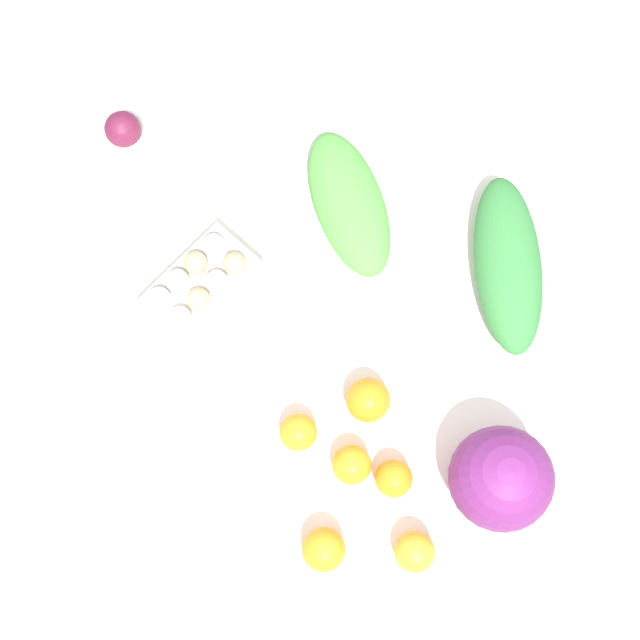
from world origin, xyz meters
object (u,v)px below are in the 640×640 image
(cabbage_purple, at_px, (501,479))
(greens_bunch_chard, at_px, (508,264))
(greens_bunch_beet_tops, at_px, (349,203))
(orange_0, at_px, (298,432))
(egg_carton, at_px, (199,286))
(orange_3, at_px, (368,400))
(orange_5, at_px, (415,552))
(orange_2, at_px, (324,549))
(orange_1, at_px, (352,465))
(orange_4, at_px, (394,478))
(beet_root, at_px, (123,129))

(cabbage_purple, distance_m, greens_bunch_chard, 0.41)
(greens_bunch_beet_tops, relative_size, orange_0, 4.57)
(cabbage_purple, bearing_deg, greens_bunch_beet_tops, -53.08)
(egg_carton, bearing_deg, orange_3, 97.93)
(cabbage_purple, height_order, orange_0, cabbage_purple)
(orange_5, bearing_deg, orange_0, -34.13)
(orange_0, bearing_deg, cabbage_purple, 177.29)
(orange_2, bearing_deg, greens_bunch_chard, -112.12)
(greens_bunch_beet_tops, relative_size, orange_2, 4.09)
(orange_0, distance_m, orange_1, 0.11)
(egg_carton, relative_size, orange_3, 3.09)
(egg_carton, bearing_deg, greens_bunch_beet_tops, 163.79)
(orange_0, relative_size, orange_3, 0.84)
(orange_5, bearing_deg, greens_bunch_chard, -98.39)
(greens_bunch_chard, height_order, greens_bunch_beet_tops, greens_bunch_chard)
(orange_3, bearing_deg, orange_2, 84.55)
(orange_1, height_order, orange_5, same)
(cabbage_purple, bearing_deg, orange_4, 9.41)
(beet_root, relative_size, orange_3, 0.89)
(orange_1, bearing_deg, orange_4, 173.77)
(greens_bunch_chard, xyz_separation_m, beet_root, (0.78, -0.13, -0.01))
(greens_bunch_chard, xyz_separation_m, orange_2, (0.23, 0.57, -0.01))
(orange_4, bearing_deg, greens_bunch_chard, -107.69)
(greens_bunch_chard, distance_m, orange_4, 0.45)
(cabbage_purple, xyz_separation_m, orange_0, (0.35, -0.02, -0.06))
(egg_carton, height_order, orange_5, egg_carton)
(egg_carton, bearing_deg, orange_1, 82.98)
(greens_bunch_beet_tops, height_order, orange_0, greens_bunch_beet_tops)
(egg_carton, xyz_separation_m, greens_bunch_beet_tops, (-0.24, -0.22, -0.01))
(orange_5, bearing_deg, cabbage_purple, -129.10)
(orange_2, bearing_deg, orange_3, -95.45)
(greens_bunch_chard, distance_m, orange_0, 0.50)
(greens_bunch_beet_tops, height_order, orange_5, greens_bunch_beet_tops)
(orange_0, distance_m, orange_5, 0.29)
(greens_bunch_chard, height_order, orange_5, greens_bunch_chard)
(orange_2, bearing_deg, beet_root, -52.18)
(cabbage_purple, distance_m, orange_1, 0.26)
(cabbage_purple, height_order, orange_3, cabbage_purple)
(greens_bunch_chard, xyz_separation_m, orange_3, (0.21, 0.30, -0.00))
(greens_bunch_chard, bearing_deg, cabbage_purple, 95.17)
(greens_bunch_chard, xyz_separation_m, orange_4, (0.14, 0.43, -0.01))
(orange_4, bearing_deg, egg_carton, -33.28)
(orange_2, bearing_deg, orange_4, -123.84)
(cabbage_purple, relative_size, orange_0, 2.64)
(egg_carton, xyz_separation_m, greens_bunch_chard, (-0.55, -0.16, 0.00))
(greens_bunch_beet_tops, bearing_deg, orange_5, 110.94)
(orange_3, bearing_deg, orange_5, 117.73)
(orange_4, bearing_deg, orange_0, -14.20)
(orange_4, bearing_deg, orange_2, 56.16)
(greens_bunch_beet_tops, bearing_deg, cabbage_purple, 126.92)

